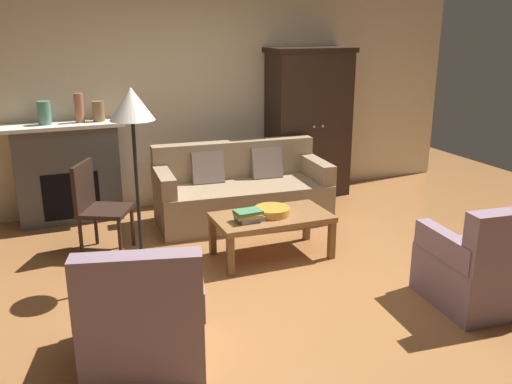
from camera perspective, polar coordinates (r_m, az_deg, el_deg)
ground_plane at (r=4.85m, az=2.37°, el=-9.22°), size 9.60×9.60×0.00m
back_wall at (r=6.79m, az=-6.49°, el=10.65°), size 7.20×0.10×2.80m
fireplace at (r=6.45m, az=-18.98°, el=1.97°), size 1.26×0.48×1.12m
armoire at (r=7.06m, az=5.46°, el=7.17°), size 1.06×0.57×1.88m
couch at (r=6.20m, az=-1.55°, el=-0.10°), size 1.97×0.98×0.86m
coffee_table at (r=5.20m, az=1.65°, el=-2.97°), size 1.10×0.60×0.42m
fruit_bowl at (r=5.18m, az=1.69°, el=-2.00°), size 0.34×0.34×0.07m
book_stack at (r=5.00m, az=-0.75°, el=-2.48°), size 0.27×0.20×0.11m
mantel_vase_jade at (r=6.30m, az=-21.21°, el=7.70°), size 0.14×0.14×0.25m
mantel_vase_terracotta at (r=6.31m, az=-17.95°, el=8.34°), size 0.10×0.10×0.32m
mantel_vase_bronze at (r=6.33m, az=-16.10°, el=8.10°), size 0.13×0.13×0.22m
armchair_near_left at (r=3.72m, az=-11.61°, el=-12.85°), size 0.92×0.93×0.88m
armchair_near_right at (r=4.70m, az=22.70°, el=-7.29°), size 0.84×0.84×0.88m
side_chair_wooden at (r=5.47m, az=-16.34°, el=-1.04°), size 0.59×0.59×0.90m
floor_lamp at (r=4.49m, az=-12.77°, el=7.73°), size 0.36×0.36×1.68m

